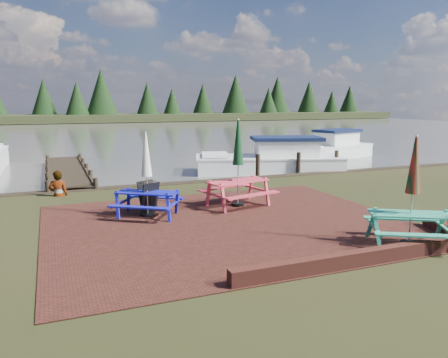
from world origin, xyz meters
TOP-DOWN VIEW (x-y plane):
  - ground at (0.00, 0.00)m, footprint 120.00×120.00m
  - paving at (0.00, 1.00)m, footprint 9.00×7.50m
  - brick_wall at (2.15, -2.42)m, footprint 6.21×1.79m
  - water at (0.00, 37.00)m, footprint 120.00×60.00m
  - far_treeline at (0.00, 66.00)m, footprint 120.00×10.00m
  - picnic_table_teal at (2.97, -2.02)m, footprint 2.23×2.16m
  - picnic_table_red at (0.98, 2.70)m, footprint 2.18×2.03m
  - picnic_table_blue at (-1.78, 2.49)m, footprint 2.18×2.13m
  - chalkboard at (-1.69, 2.76)m, footprint 0.60×0.77m
  - jetty at (-3.50, 11.28)m, footprint 1.76×9.08m
  - boat_near at (5.49, 8.98)m, footprint 7.18×4.35m
  - boat_far at (11.17, 12.36)m, footprint 6.24×3.78m
  - person at (-3.98, 6.21)m, footprint 0.69×0.52m

SIDE VIEW (x-z plane):
  - ground at x=0.00m, z-range 0.00..0.00m
  - water at x=0.00m, z-range -0.01..0.01m
  - paving at x=0.00m, z-range 0.00..0.02m
  - jetty at x=-3.50m, z-range -0.39..0.61m
  - brick_wall at x=2.15m, z-range 0.00..0.30m
  - boat_near at x=5.49m, z-range -0.57..1.27m
  - boat_far at x=11.17m, z-range -0.57..1.27m
  - chalkboard at x=-1.69m, z-range 0.02..0.93m
  - picnic_table_blue at x=-1.78m, z-range -0.34..1.94m
  - picnic_table_teal at x=2.97m, z-range -0.35..2.02m
  - person at x=-3.98m, z-range 0.00..1.70m
  - picnic_table_red at x=0.98m, z-range -0.38..2.19m
  - far_treeline at x=0.00m, z-range -0.77..7.33m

